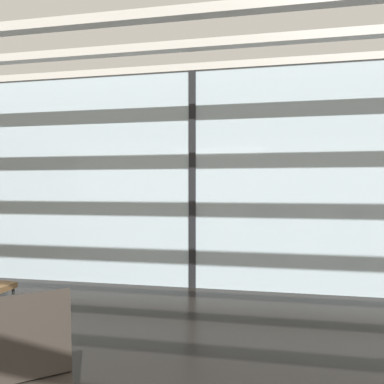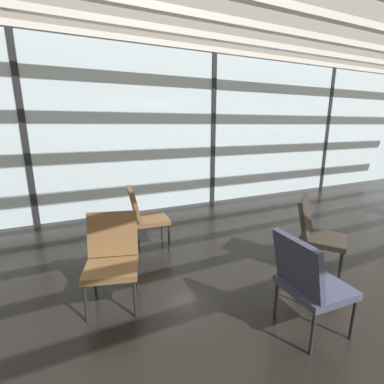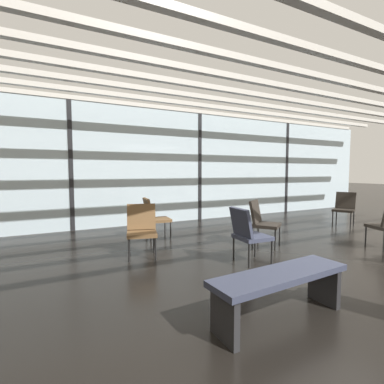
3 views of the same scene
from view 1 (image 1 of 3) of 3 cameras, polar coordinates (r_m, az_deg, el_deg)
glass_curtain_wall at (r=4.66m, az=0.15°, el=2.17°), size 14.00×0.08×3.11m
window_mullion_1 at (r=4.66m, az=0.15°, el=2.17°), size 0.10×0.12×3.11m
parked_airplane at (r=8.99m, az=8.04°, el=3.64°), size 12.24×3.77×3.77m
lounge_chair_2 at (r=2.06m, az=-27.80°, el=-27.04°), size 0.69×0.71×0.87m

